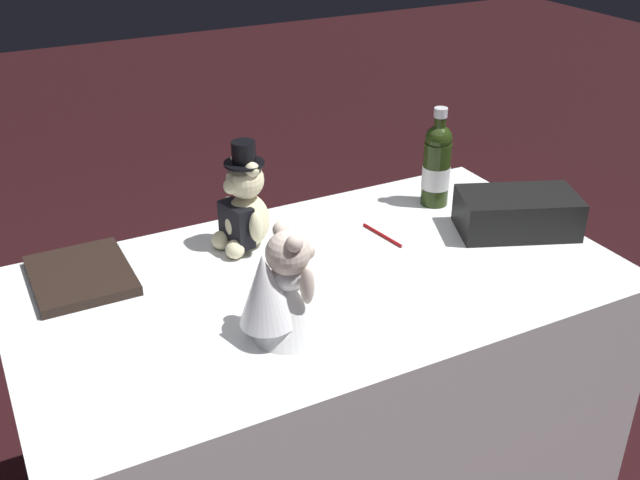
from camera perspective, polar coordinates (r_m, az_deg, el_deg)
reception_table at (r=2.01m, az=-0.00°, el=-12.51°), size 1.42×0.80×0.79m
teddy_bear_groom at (r=1.87m, az=-5.85°, el=2.46°), size 0.15×0.15×0.28m
teddy_bear_bride at (r=1.53m, az=-2.90°, el=-3.85°), size 0.20×0.17×0.24m
champagne_bottle at (r=2.11m, az=8.88°, el=5.73°), size 0.08×0.08×0.28m
signing_pen at (r=1.96m, az=4.86°, el=0.32°), size 0.03×0.16×0.01m
gift_case_black at (r=2.03m, az=14.79°, el=2.00°), size 0.35×0.27×0.10m
guestbook at (r=1.85m, az=-17.75°, el=-2.58°), size 0.22×0.27×0.02m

